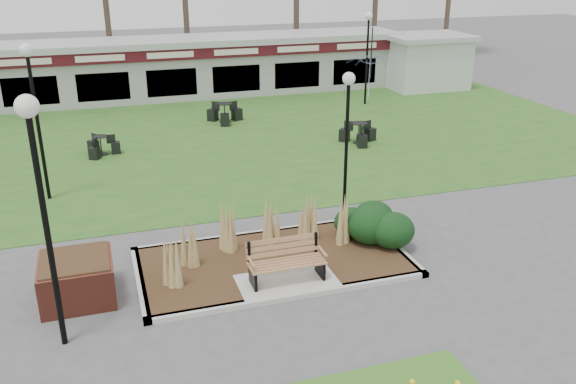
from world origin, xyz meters
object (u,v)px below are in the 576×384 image
object	(u,v)px
lamp_post_near_left	(37,170)
bistro_set_b	(225,116)
food_pavilion	(167,68)
lamp_post_mid_left	(32,88)
lamp_post_far_right	(368,38)
bistro_set_a	(101,148)
service_hut	(426,61)
brick_planter	(77,279)
park_bench	(286,260)
patio_umbrella	(370,77)
lamp_post_mid_right	(348,114)
bistro_set_d	(359,136)

from	to	relation	value
lamp_post_near_left	bistro_set_b	world-z (taller)	lamp_post_near_left
food_pavilion	bistro_set_b	bearing A→B (deg)	-74.20
food_pavilion	lamp_post_mid_left	size ratio (longest dim) A/B	5.34
lamp_post_far_right	bistro_set_a	bearing A→B (deg)	-160.89
lamp_post_far_right	bistro_set_b	distance (m)	7.82
food_pavilion	service_hut	xyz separation A→B (m)	(13.50, -1.96, -0.03)
brick_planter	park_bench	bearing A→B (deg)	-9.69
lamp_post_near_left	bistro_set_a	bearing A→B (deg)	84.80
lamp_post_mid_left	park_bench	bearing A→B (deg)	-52.84
bistro_set_a	patio_umbrella	bearing A→B (deg)	10.36
lamp_post_mid_left	lamp_post_mid_right	xyz separation A→B (m)	(7.90, -3.99, -0.39)
park_bench	service_hut	world-z (taller)	service_hut
brick_planter	food_pavilion	bearing A→B (deg)	76.94
park_bench	lamp_post_mid_right	world-z (taller)	lamp_post_mid_right
food_pavilion	bistro_set_d	size ratio (longest dim) A/B	16.78
brick_planter	lamp_post_mid_right	xyz separation A→B (m)	(7.04, 2.20, 2.49)
service_hut	food_pavilion	bearing A→B (deg)	171.73
lamp_post_mid_left	lamp_post_far_right	size ratio (longest dim) A/B	1.07
park_bench	lamp_post_far_right	size ratio (longest dim) A/B	0.39
brick_planter	service_hut	size ratio (longest dim) A/B	0.34
service_hut	bistro_set_d	bearing A→B (deg)	-132.02
lamp_post_mid_left	brick_planter	bearing A→B (deg)	-82.09
bistro_set_b	patio_umbrella	bearing A→B (deg)	-8.59
park_bench	patio_umbrella	size ratio (longest dim) A/B	0.61
bistro_set_b	bistro_set_d	size ratio (longest dim) A/B	1.04
service_hut	bistro_set_a	distance (m)	18.50
lamp_post_mid_left	lamp_post_mid_right	world-z (taller)	lamp_post_mid_left
service_hut	lamp_post_far_right	bearing A→B (deg)	-150.88
food_pavilion	service_hut	size ratio (longest dim) A/B	5.59
bistro_set_a	bistro_set_d	size ratio (longest dim) A/B	0.90
service_hut	lamp_post_far_right	world-z (taller)	lamp_post_far_right
food_pavilion	brick_planter	bearing A→B (deg)	-103.06
park_bench	lamp_post_mid_right	distance (m)	4.62
brick_planter	lamp_post_mid_left	size ratio (longest dim) A/B	0.33
food_pavilion	patio_umbrella	distance (m)	10.47
park_bench	lamp_post_mid_left	bearing A→B (deg)	127.16
lamp_post_far_right	bistro_set_d	bearing A→B (deg)	-116.60
food_pavilion	patio_umbrella	bearing A→B (deg)	-40.17
brick_planter	bistro_set_d	distance (m)	13.41
food_pavilion	service_hut	bearing A→B (deg)	-8.27
lamp_post_near_left	bistro_set_a	size ratio (longest dim) A/B	3.64
park_bench	brick_planter	xyz separation A→B (m)	(-4.40, 0.75, -0.11)
brick_planter	service_hut	world-z (taller)	service_hut
park_bench	lamp_post_mid_right	size ratio (longest dim) A/B	0.42
park_bench	service_hut	bearing A→B (deg)	52.75
lamp_post_near_left	bistro_set_a	world-z (taller)	lamp_post_near_left
food_pavilion	patio_umbrella	size ratio (longest dim) A/B	8.78
service_hut	bistro_set_b	bearing A→B (deg)	-162.11
service_hut	lamp_post_mid_right	size ratio (longest dim) A/B	1.08
lamp_post_far_right	lamp_post_mid_left	bearing A→B (deg)	-149.77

